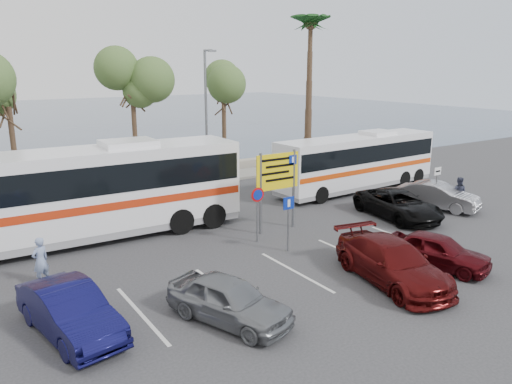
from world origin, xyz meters
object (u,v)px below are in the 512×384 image
street_lamp_right (207,109)px  direction_sign (278,177)px  coach_bus_left (85,197)px  pedestrian_near (40,261)px  coach_bus_right (357,164)px  suv_black (398,204)px  car_blue (70,311)px  car_red (437,251)px  pedestrian_far (458,193)px  car_silver_b (438,196)px  car_maroon (392,262)px  car_silver_a (229,300)px

street_lamp_right → direction_sign: 10.73m
coach_bus_left → pedestrian_near: 4.48m
coach_bus_right → suv_black: 5.85m
pedestrian_near → coach_bus_left: bearing=-150.5°
street_lamp_right → car_blue: street_lamp_right is taller
car_red → pedestrian_far: size_ratio=2.29×
direction_sign → car_silver_b: (9.00, -1.70, -1.75)m
car_blue → coach_bus_right: bearing=12.9°
coach_bus_left → suv_black: coach_bus_left is taller
car_blue → car_silver_b: (19.00, 2.52, -0.02)m
car_blue → car_silver_b: size_ratio=1.03×
car_red → car_maroon: bearing=163.2°
suv_black → car_silver_b: (3.00, -0.00, 0.01)m
car_red → car_silver_b: 8.28m
suv_black → pedestrian_far: pedestrian_far is taller
direction_sign → pedestrian_far: (10.00, -2.20, -1.61)m
street_lamp_right → car_red: size_ratio=2.15×
direction_sign → pedestrian_near: (-10.00, -0.26, -1.61)m
direction_sign → car_silver_a: 8.65m
car_red → direction_sign: bearing=92.9°
street_lamp_right → pedestrian_near: bearing=-138.6°
coach_bus_left → direction_sign: bearing=-23.8°
car_silver_a → car_silver_b: (15.00, 4.28, 0.01)m
car_blue → suv_black: bearing=-1.1°
direction_sign → car_blue: bearing=-157.1°
coach_bus_right → direction_sign: bearing=-156.9°
street_lamp_right → pedestrian_far: 15.33m
car_red → car_silver_b: size_ratio=0.91×
pedestrian_far → car_silver_a: bearing=72.0°
car_blue → car_silver_b: 19.17m
coach_bus_left → pedestrian_far: 18.38m
street_lamp_right → pedestrian_near: size_ratio=4.87×
street_lamp_right → suv_black: street_lamp_right is taller
car_maroon → car_red: (2.40, 0.00, -0.09)m
suv_black → car_red: bearing=-117.1°
direction_sign → coach_bus_right: (8.38, 3.56, -0.85)m
pedestrian_far → car_maroon: bearing=82.9°
street_lamp_right → pedestrian_far: (8.00, -12.52, -3.78)m
coach_bus_left → pedestrian_far: size_ratio=8.17×
direction_sign → car_maroon: direction_sign is taller
car_maroon → car_silver_b: bearing=40.1°
direction_sign → coach_bus_left: (-7.50, 3.30, -0.51)m
pedestrian_near → car_silver_a: bearing=99.5°
coach_bus_right → car_silver_b: bearing=-83.3°
street_lamp_right → coach_bus_right: (6.38, -6.76, -3.02)m
coach_bus_right → car_red: bearing=-120.2°
car_maroon → car_red: bearing=11.1°
suv_black → pedestrian_near: size_ratio=2.94×
street_lamp_right → car_silver_a: size_ratio=2.04×
car_silver_a → car_red: size_ratio=1.05×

